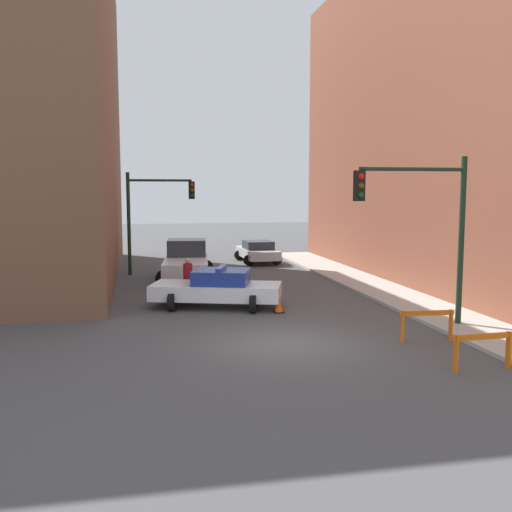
# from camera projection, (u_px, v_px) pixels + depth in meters

# --- Properties ---
(ground_plane) EXTENTS (120.00, 120.00, 0.00)m
(ground_plane) POSITION_uv_depth(u_px,v_px,m) (283.00, 343.00, 16.06)
(ground_plane) COLOR #4C4C4F
(sidewalk_right) EXTENTS (2.40, 44.00, 0.12)m
(sidewalk_right) POSITION_uv_depth(u_px,v_px,m) (481.00, 330.00, 17.30)
(sidewalk_right) COLOR #B2ADA3
(sidewalk_right) RESTS_ON ground_plane
(traffic_light_near) EXTENTS (3.64, 0.35, 5.20)m
(traffic_light_near) POSITION_uv_depth(u_px,v_px,m) (428.00, 215.00, 17.36)
(traffic_light_near) COLOR black
(traffic_light_near) RESTS_ON sidewalk_right
(traffic_light_far) EXTENTS (3.44, 0.35, 5.20)m
(traffic_light_far) POSITION_uv_depth(u_px,v_px,m) (151.00, 208.00, 28.98)
(traffic_light_far) COLOR black
(traffic_light_far) RESTS_ON ground_plane
(police_car) EXTENTS (5.04, 3.20, 1.52)m
(police_car) POSITION_uv_depth(u_px,v_px,m) (218.00, 288.00, 20.92)
(police_car) COLOR white
(police_car) RESTS_ON ground_plane
(white_truck) EXTENTS (3.02, 5.59, 1.90)m
(white_truck) POSITION_uv_depth(u_px,v_px,m) (186.00, 262.00, 27.25)
(white_truck) COLOR silver
(white_truck) RESTS_ON ground_plane
(parked_car_near) EXTENTS (2.37, 4.36, 1.31)m
(parked_car_near) POSITION_uv_depth(u_px,v_px,m) (258.00, 251.00, 34.06)
(parked_car_near) COLOR silver
(parked_car_near) RESTS_ON ground_plane
(pedestrian_crossing) EXTENTS (0.38, 0.38, 1.66)m
(pedestrian_crossing) POSITION_uv_depth(u_px,v_px,m) (188.00, 278.00, 22.40)
(pedestrian_crossing) COLOR #382D23
(pedestrian_crossing) RESTS_ON ground_plane
(barrier_front) EXTENTS (1.60, 0.22, 0.90)m
(barrier_front) POSITION_uv_depth(u_px,v_px,m) (483.00, 345.00, 13.55)
(barrier_front) COLOR orange
(barrier_front) RESTS_ON ground_plane
(barrier_mid) EXTENTS (1.60, 0.26, 0.90)m
(barrier_mid) POSITION_uv_depth(u_px,v_px,m) (427.00, 320.00, 16.15)
(barrier_mid) COLOR orange
(barrier_mid) RESTS_ON ground_plane
(traffic_cone) EXTENTS (0.36, 0.36, 0.66)m
(traffic_cone) POSITION_uv_depth(u_px,v_px,m) (279.00, 304.00, 20.05)
(traffic_cone) COLOR black
(traffic_cone) RESTS_ON ground_plane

